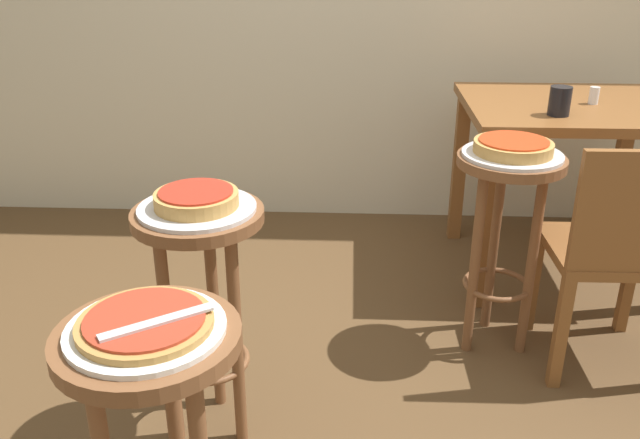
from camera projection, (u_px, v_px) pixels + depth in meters
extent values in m
plane|color=brown|center=(371.00, 402.00, 2.25)|extent=(6.00, 6.00, 0.00)
cylinder|color=brown|center=(147.00, 340.00, 1.30)|extent=(0.37, 0.37, 0.03)
cylinder|color=white|center=(146.00, 329.00, 1.29)|extent=(0.31, 0.31, 0.01)
cylinder|color=#B78442|center=(145.00, 323.00, 1.29)|extent=(0.26, 0.26, 0.01)
cylinder|color=#B23823|center=(145.00, 319.00, 1.28)|extent=(0.23, 0.23, 0.01)
cylinder|color=brown|center=(198.00, 216.00, 1.86)|extent=(0.37, 0.37, 0.03)
cylinder|color=brown|center=(214.00, 310.00, 2.11)|extent=(0.04, 0.04, 0.71)
cylinder|color=brown|center=(169.00, 340.00, 1.96)|extent=(0.04, 0.04, 0.71)
cylinder|color=brown|center=(237.00, 342.00, 1.95)|extent=(0.04, 0.04, 0.71)
torus|color=brown|center=(209.00, 360.00, 2.05)|extent=(0.25, 0.25, 0.02)
cylinder|color=silver|center=(197.00, 208.00, 1.85)|extent=(0.33, 0.33, 0.01)
cylinder|color=tan|center=(196.00, 199.00, 1.84)|extent=(0.23, 0.23, 0.04)
cylinder|color=red|center=(196.00, 192.00, 1.83)|extent=(0.20, 0.20, 0.01)
cylinder|color=brown|center=(511.00, 161.00, 2.29)|extent=(0.37, 0.37, 0.03)
cylinder|color=brown|center=(494.00, 245.00, 2.54)|extent=(0.04, 0.04, 0.71)
cylinder|color=brown|center=(475.00, 265.00, 2.39)|extent=(0.04, 0.04, 0.71)
cylinder|color=brown|center=(531.00, 266.00, 2.38)|extent=(0.04, 0.04, 0.71)
torus|color=brown|center=(497.00, 284.00, 2.48)|extent=(0.25, 0.25, 0.02)
cylinder|color=silver|center=(512.00, 155.00, 2.28)|extent=(0.34, 0.34, 0.01)
cylinder|color=tan|center=(513.00, 147.00, 2.27)|extent=(0.26, 0.26, 0.04)
cylinder|color=red|center=(514.00, 141.00, 2.26)|extent=(0.23, 0.23, 0.01)
cube|color=brown|center=(571.00, 108.00, 2.81)|extent=(0.87, 0.77, 0.04)
cube|color=brown|center=(483.00, 224.00, 2.68)|extent=(0.06, 0.06, 0.74)
cube|color=brown|center=(459.00, 168.00, 3.29)|extent=(0.06, 0.06, 0.74)
cube|color=brown|center=(620.00, 170.00, 3.26)|extent=(0.06, 0.06, 0.74)
cylinder|color=black|center=(560.00, 101.00, 2.60)|extent=(0.08, 0.08, 0.11)
cylinder|color=white|center=(594.00, 95.00, 2.77)|extent=(0.04, 0.04, 0.07)
cube|color=brown|center=(607.00, 250.00, 2.32)|extent=(0.41, 0.41, 0.04)
cube|color=brown|center=(640.00, 213.00, 2.07)|extent=(0.40, 0.04, 0.40)
cube|color=brown|center=(628.00, 283.00, 2.57)|extent=(0.04, 0.04, 0.42)
cube|color=brown|center=(533.00, 281.00, 2.58)|extent=(0.04, 0.04, 0.42)
cube|color=brown|center=(561.00, 334.00, 2.25)|extent=(0.04, 0.04, 0.42)
cube|color=silver|center=(157.00, 322.00, 1.26)|extent=(0.20, 0.14, 0.01)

